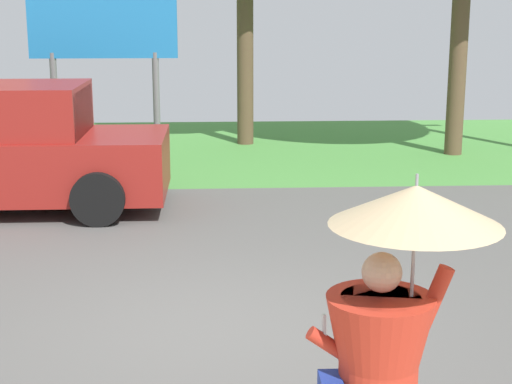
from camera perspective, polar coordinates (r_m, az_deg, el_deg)
ground_plane at (r=10.46m, az=-3.11°, el=-3.74°), size 40.00×22.00×0.20m
monk_pedestrian at (r=4.55m, az=9.21°, el=-11.87°), size 1.04×0.93×2.13m
roadside_billboard at (r=14.47m, az=-10.91°, el=11.17°), size 2.60×0.12×3.50m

